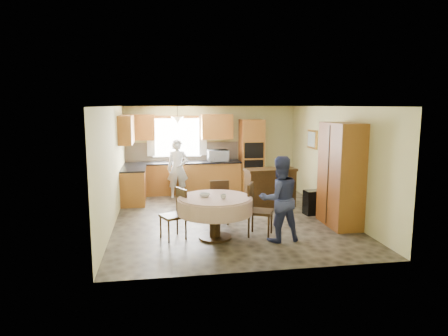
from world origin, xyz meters
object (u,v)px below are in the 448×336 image
sideboard (270,189)px  person_dining (279,199)px  oven_tower (251,156)px  chair_right (256,207)px  chair_back (219,200)px  person_sink (178,169)px  cupboard (341,175)px  chair_left (177,211)px  dining_table (215,206)px

sideboard → person_dining: (-0.54, -2.52, 0.35)m
oven_tower → chair_right: (-0.83, -4.00, -0.49)m
oven_tower → sideboard: 1.94m
chair_back → oven_tower: bearing=-114.9°
person_sink → cupboard: bearing=-44.7°
chair_left → person_dining: (1.89, -0.45, 0.27)m
chair_right → person_sink: 3.76m
sideboard → dining_table: (-1.71, -2.21, 0.18)m
sideboard → chair_right: (-0.89, -2.16, 0.12)m
dining_table → chair_right: chair_right is taller
cupboard → chair_left: (-3.44, -0.29, -0.55)m
chair_left → chair_right: size_ratio=0.93×
chair_back → sideboard: bearing=-139.2°
sideboard → chair_back: 1.99m
sideboard → chair_back: chair_back is taller
sideboard → dining_table: bearing=-134.9°
chair_right → person_dining: size_ratio=0.64×
cupboard → dining_table: (-2.72, -0.42, -0.45)m
sideboard → chair_right: chair_right is taller
oven_tower → chair_right: oven_tower is taller
cupboard → chair_right: bearing=-169.0°
dining_table → chair_back: 0.93m
dining_table → chair_left: size_ratio=1.48×
dining_table → chair_back: size_ratio=1.46×
cupboard → chair_left: size_ratio=2.26×
chair_back → chair_right: size_ratio=0.94×
oven_tower → chair_left: size_ratio=2.21×
sideboard → cupboard: (1.01, -1.79, 0.63)m
dining_table → person_dining: person_dining is taller
oven_tower → cupboard: (1.07, -3.63, 0.02)m
oven_tower → chair_left: 4.61m
chair_back → person_dining: size_ratio=0.60×
sideboard → chair_back: size_ratio=1.30×
oven_tower → chair_left: bearing=-121.2°
chair_right → person_sink: size_ratio=0.64×
cupboard → person_sink: bearing=136.1°
chair_back → person_sink: bearing=-74.7°
sideboard → person_sink: person_sink is taller
sideboard → chair_left: (-2.43, -2.08, 0.08)m
dining_table → chair_right: (0.82, 0.05, -0.06)m
sideboard → chair_back: (-1.50, -1.31, 0.08)m
cupboard → person_sink: 4.52m
dining_table → chair_left: (-0.72, 0.13, -0.10)m
cupboard → person_dining: (-1.55, -0.73, -0.28)m
chair_back → chair_right: bearing=125.4°
dining_table → person_dining: bearing=-15.1°
chair_left → person_dining: bearing=52.4°
dining_table → cupboard: bearing=8.7°
oven_tower → chair_left: oven_tower is taller
chair_right → dining_table: bearing=117.7°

